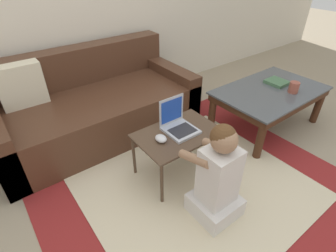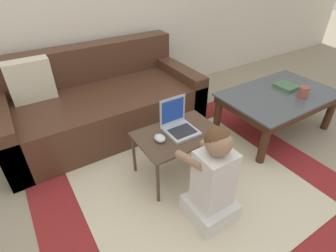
{
  "view_description": "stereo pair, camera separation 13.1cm",
  "coord_description": "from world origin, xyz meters",
  "px_view_note": "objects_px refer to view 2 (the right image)",
  "views": [
    {
      "loc": [
        -0.91,
        -1.0,
        1.53
      ],
      "look_at": [
        0.06,
        0.27,
        0.44
      ],
      "focal_mm": 28.0,
      "sensor_mm": 36.0,
      "label": 1
    },
    {
      "loc": [
        -0.8,
        -1.07,
        1.53
      ],
      "look_at": [
        0.06,
        0.27,
        0.44
      ],
      "focal_mm": 28.0,
      "sensor_mm": 36.0,
      "label": 2
    }
  ],
  "objects_px": {
    "laptop": "(179,126)",
    "computer_mouse": "(160,138)",
    "coffee_table": "(278,99)",
    "book_on_table": "(287,86)",
    "laptop_desk": "(178,138)",
    "cup_on_table": "(303,92)",
    "couch": "(101,103)",
    "person_seated": "(213,181)"
  },
  "relations": [
    {
      "from": "laptop",
      "to": "computer_mouse",
      "type": "distance_m",
      "value": 0.19
    },
    {
      "from": "coffee_table",
      "to": "book_on_table",
      "type": "bearing_deg",
      "value": 16.2
    },
    {
      "from": "laptop_desk",
      "to": "cup_on_table",
      "type": "xyz_separation_m",
      "value": [
        1.25,
        -0.16,
        0.11
      ]
    },
    {
      "from": "couch",
      "to": "person_seated",
      "type": "distance_m",
      "value": 1.45
    },
    {
      "from": "laptop",
      "to": "cup_on_table",
      "type": "xyz_separation_m",
      "value": [
        1.23,
        -0.19,
        0.03
      ]
    },
    {
      "from": "couch",
      "to": "computer_mouse",
      "type": "bearing_deg",
      "value": -84.06
    },
    {
      "from": "laptop_desk",
      "to": "laptop",
      "type": "xyz_separation_m",
      "value": [
        0.03,
        0.03,
        0.08
      ]
    },
    {
      "from": "cup_on_table",
      "to": "book_on_table",
      "type": "distance_m",
      "value": 0.21
    },
    {
      "from": "couch",
      "to": "laptop",
      "type": "relative_size",
      "value": 7.63
    },
    {
      "from": "computer_mouse",
      "to": "laptop_desk",
      "type": "bearing_deg",
      "value": 0.52
    },
    {
      "from": "computer_mouse",
      "to": "cup_on_table",
      "type": "xyz_separation_m",
      "value": [
        1.41,
        -0.16,
        0.05
      ]
    },
    {
      "from": "laptop_desk",
      "to": "book_on_table",
      "type": "relative_size",
      "value": 3.25
    },
    {
      "from": "coffee_table",
      "to": "laptop",
      "type": "height_order",
      "value": "laptop"
    },
    {
      "from": "couch",
      "to": "cup_on_table",
      "type": "height_order",
      "value": "couch"
    },
    {
      "from": "couch",
      "to": "computer_mouse",
      "type": "height_order",
      "value": "couch"
    },
    {
      "from": "couch",
      "to": "laptop",
      "type": "height_order",
      "value": "couch"
    },
    {
      "from": "laptop",
      "to": "person_seated",
      "type": "xyz_separation_m",
      "value": [
        -0.08,
        -0.5,
        -0.1
      ]
    },
    {
      "from": "computer_mouse",
      "to": "cup_on_table",
      "type": "bearing_deg",
      "value": -6.5
    },
    {
      "from": "couch",
      "to": "cup_on_table",
      "type": "xyz_separation_m",
      "value": [
        1.52,
        -1.13,
        0.19
      ]
    },
    {
      "from": "coffee_table",
      "to": "cup_on_table",
      "type": "distance_m",
      "value": 0.22
    },
    {
      "from": "couch",
      "to": "book_on_table",
      "type": "relative_size",
      "value": 9.58
    },
    {
      "from": "coffee_table",
      "to": "computer_mouse",
      "type": "xyz_separation_m",
      "value": [
        -1.31,
        0.0,
        0.06
      ]
    },
    {
      "from": "laptop_desk",
      "to": "book_on_table",
      "type": "xyz_separation_m",
      "value": [
        1.3,
        0.04,
        0.08
      ]
    },
    {
      "from": "book_on_table",
      "to": "laptop_desk",
      "type": "bearing_deg",
      "value": -178.18
    },
    {
      "from": "laptop",
      "to": "person_seated",
      "type": "distance_m",
      "value": 0.52
    },
    {
      "from": "couch",
      "to": "person_seated",
      "type": "height_order",
      "value": "couch"
    },
    {
      "from": "person_seated",
      "to": "book_on_table",
      "type": "xyz_separation_m",
      "value": [
        1.36,
        0.51,
        0.1
      ]
    },
    {
      "from": "book_on_table",
      "to": "couch",
      "type": "bearing_deg",
      "value": 149.3
    },
    {
      "from": "cup_on_table",
      "to": "couch",
      "type": "bearing_deg",
      "value": 143.22
    },
    {
      "from": "computer_mouse",
      "to": "person_seated",
      "type": "bearing_deg",
      "value": -77.42
    },
    {
      "from": "laptop",
      "to": "cup_on_table",
      "type": "bearing_deg",
      "value": -9.02
    },
    {
      "from": "coffee_table",
      "to": "cup_on_table",
      "type": "height_order",
      "value": "cup_on_table"
    },
    {
      "from": "computer_mouse",
      "to": "coffee_table",
      "type": "bearing_deg",
      "value": -0.12
    },
    {
      "from": "laptop_desk",
      "to": "computer_mouse",
      "type": "xyz_separation_m",
      "value": [
        -0.16,
        -0.0,
        0.06
      ]
    },
    {
      "from": "book_on_table",
      "to": "laptop",
      "type": "bearing_deg",
      "value": -179.59
    },
    {
      "from": "laptop",
      "to": "computer_mouse",
      "type": "height_order",
      "value": "laptop"
    },
    {
      "from": "laptop_desk",
      "to": "laptop",
      "type": "relative_size",
      "value": 2.59
    },
    {
      "from": "computer_mouse",
      "to": "person_seated",
      "type": "relative_size",
      "value": 0.13
    },
    {
      "from": "couch",
      "to": "laptop",
      "type": "bearing_deg",
      "value": -72.9
    },
    {
      "from": "couch",
      "to": "person_seated",
      "type": "bearing_deg",
      "value": -81.88
    },
    {
      "from": "couch",
      "to": "book_on_table",
      "type": "distance_m",
      "value": 1.83
    },
    {
      "from": "coffee_table",
      "to": "person_seated",
      "type": "height_order",
      "value": "person_seated"
    }
  ]
}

